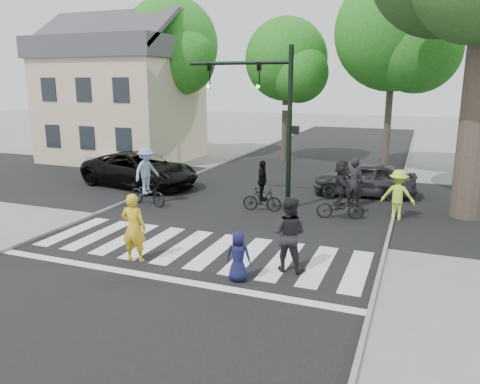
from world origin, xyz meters
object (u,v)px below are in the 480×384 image
Objects in this scene: cyclist_right at (341,193)px; car_suv at (140,170)px; traffic_signal at (268,105)px; pedestrian_adult at (289,234)px; cyclist_mid at (262,190)px; cyclist_left at (147,180)px; pedestrian_child at (238,256)px; car_grey at (364,179)px; pedestrian_woman at (134,228)px.

car_suv is at bearing 168.52° from cyclist_right.
traffic_signal is 3.09× the size of pedestrian_adult.
traffic_signal is 3.18m from cyclist_mid.
cyclist_left reaches higher than car_suv.
cyclist_mid is at bearing -87.30° from traffic_signal.
traffic_signal is at bearing -64.78° from pedestrian_adult.
pedestrian_adult is 0.34× the size of car_suv.
car_grey is (1.75, 10.02, 0.09)m from pedestrian_child.
car_suv is at bearing -65.60° from pedestrian_woman.
cyclist_mid is at bearing -62.55° from pedestrian_adult.
pedestrian_adult is at bearing -117.32° from car_suv.
car_grey is (9.83, 1.84, -0.07)m from car_suv.
pedestrian_woman reaches higher than pedestrian_child.
car_suv is (-8.08, 8.18, 0.16)m from pedestrian_child.
cyclist_left is 1.09× the size of cyclist_right.
traffic_signal reaches higher than car_suv.
pedestrian_adult is at bearing -175.12° from pedestrian_woman.
car_suv is at bearing 168.48° from traffic_signal.
car_grey is (3.25, 3.80, -0.07)m from cyclist_mid.
pedestrian_child is 0.22× the size of car_suv.
traffic_signal is 6.93m from pedestrian_adult.
pedestrian_child is 11.50m from car_suv.
cyclist_right is 3.78m from car_grey.
car_suv is (-9.03, 7.11, -0.18)m from pedestrian_adult.
cyclist_left is (-2.86, 5.19, 0.05)m from pedestrian_woman.
cyclist_left is 7.37m from cyclist_right.
car_grey is at bearing 31.19° from cyclist_left.
pedestrian_child is 6.42m from cyclist_right.
pedestrian_child is (3.06, -0.18, -0.31)m from pedestrian_woman.
cyclist_left reaches higher than pedestrian_woman.
pedestrian_adult is (4.01, 0.89, 0.03)m from pedestrian_woman.
cyclist_left is at bearing -29.99° from pedestrian_adult.
cyclist_left is (-5.92, 5.37, 0.36)m from pedestrian_child.
cyclist_mid is at bearing -85.21° from pedestrian_child.
pedestrian_child is at bearing -124.47° from car_suv.
traffic_signal reaches higher than car_grey.
pedestrian_woman is (-1.54, -6.66, -2.96)m from traffic_signal.
car_suv is (-2.16, 2.81, -0.20)m from cyclist_left.
cyclist_right is at bearing 6.88° from cyclist_left.
pedestrian_adult is at bearing -64.60° from cyclist_mid.
cyclist_right is (4.46, 6.07, -0.00)m from pedestrian_woman.
traffic_signal reaches higher than cyclist_right.
traffic_signal is 1.06× the size of car_suv.
cyclist_left reaches higher than car_grey.
pedestrian_child is 0.55× the size of cyclist_left.
pedestrian_child is 10.17m from car_grey.
traffic_signal is at bearing -110.69° from pedestrian_woman.
pedestrian_child is at bearing 168.90° from pedestrian_woman.
pedestrian_adult is 8.10m from cyclist_left.
cyclist_left is at bearing -65.21° from car_grey.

